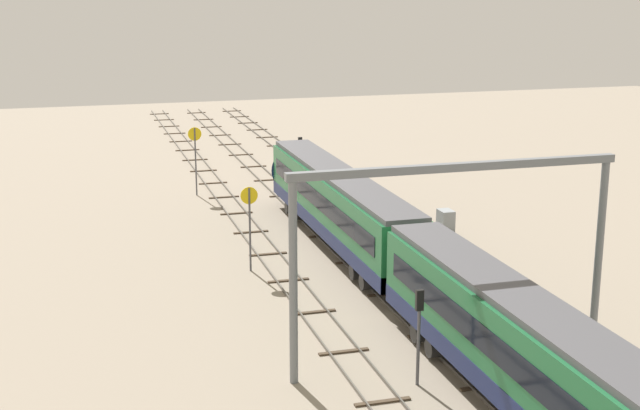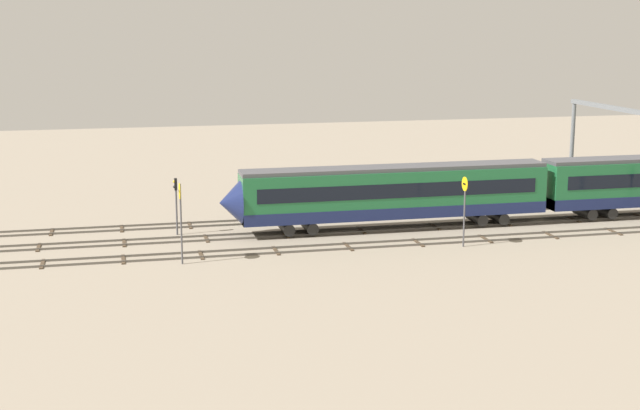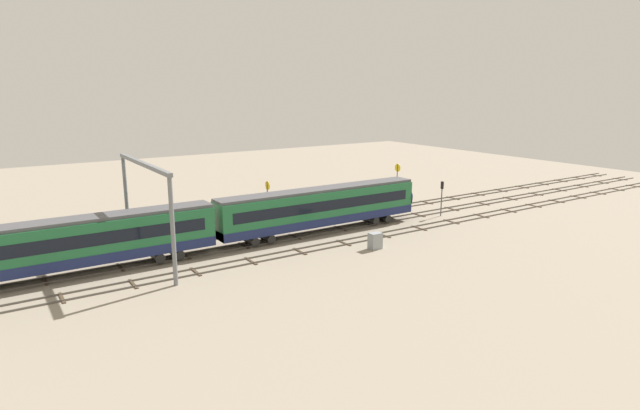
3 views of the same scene
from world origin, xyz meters
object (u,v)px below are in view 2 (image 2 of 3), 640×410
Objects in this scene: speed_sign_near_foreground at (465,200)px; speed_sign_mid_trackside at (180,210)px; overhead_gantry at (617,139)px; signal_light_trackside_departure at (176,198)px; relay_cabinet at (354,200)px.

speed_sign_mid_trackside is at bearing 0.70° from speed_sign_near_foreground.
signal_light_trackside_departure is (35.12, -2.32, -3.75)m from overhead_gantry.
signal_light_trackside_departure is at bearing -22.71° from speed_sign_near_foreground.
relay_cabinet is (-15.74, -14.61, -2.86)m from speed_sign_mid_trackside.
speed_sign_near_foreground is at bearing 157.29° from signal_light_trackside_departure.
relay_cabinet is (4.27, -14.37, -2.57)m from speed_sign_near_foreground.
speed_sign_near_foreground is at bearing -179.30° from speed_sign_mid_trackside.
overhead_gantry reaches higher than signal_light_trackside_departure.
overhead_gantry is at bearing 176.22° from signal_light_trackside_departure.
signal_light_trackside_departure is (-0.26, -8.51, -0.82)m from speed_sign_mid_trackside.
speed_sign_near_foreground is at bearing 21.15° from overhead_gantry.
speed_sign_mid_trackside is (35.38, 6.19, -2.94)m from overhead_gantry.
speed_sign_mid_trackside is at bearing 88.25° from signal_light_trackside_departure.
overhead_gantry is 22.14m from relay_cabinet.
signal_light_trackside_departure is 2.68× the size of relay_cabinet.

